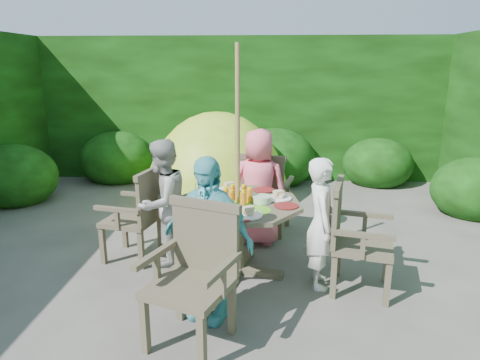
# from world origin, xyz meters

# --- Properties ---
(ground) EXTENTS (60.00, 60.00, 0.00)m
(ground) POSITION_xyz_m (0.00, 0.00, 0.00)
(ground) COLOR #4D4944
(ground) RESTS_ON ground
(hedge_enclosure) EXTENTS (9.00, 9.00, 2.50)m
(hedge_enclosure) POSITION_xyz_m (0.00, 1.33, 1.25)
(hedge_enclosure) COLOR black
(hedge_enclosure) RESTS_ON ground
(patio_table) EXTENTS (1.54, 1.54, 0.89)m
(patio_table) POSITION_xyz_m (0.18, -0.12, 0.62)
(patio_table) COLOR #403929
(patio_table) RESTS_ON ground
(parasol_pole) EXTENTS (0.05, 0.05, 2.20)m
(parasol_pole) POSITION_xyz_m (0.18, -0.12, 1.10)
(parasol_pole) COLOR olive
(parasol_pole) RESTS_ON ground
(garden_chair_right) EXTENTS (0.64, 0.69, 0.97)m
(garden_chair_right) POSITION_xyz_m (1.24, -0.38, 0.52)
(garden_chair_right) COLOR #403929
(garden_chair_right) RESTS_ON ground
(garden_chair_left) EXTENTS (0.61, 0.66, 0.95)m
(garden_chair_left) POSITION_xyz_m (-0.89, 0.14, 0.51)
(garden_chair_left) COLOR #403929
(garden_chair_left) RESTS_ON ground
(garden_chair_back) EXTENTS (0.69, 0.64, 0.97)m
(garden_chair_back) POSITION_xyz_m (0.44, 0.94, 0.52)
(garden_chair_back) COLOR #403929
(garden_chair_back) RESTS_ON ground
(garden_chair_front) EXTENTS (0.75, 0.71, 1.00)m
(garden_chair_front) POSITION_xyz_m (-0.07, -1.18, 0.53)
(garden_chair_front) COLOR #403929
(garden_chair_front) RESTS_ON ground
(child_right) EXTENTS (0.30, 0.45, 1.22)m
(child_right) POSITION_xyz_m (0.95, -0.31, 0.61)
(child_right) COLOR white
(child_right) RESTS_ON ground
(child_left) EXTENTS (0.72, 0.79, 1.30)m
(child_left) POSITION_xyz_m (-0.60, 0.07, 0.65)
(child_left) COLOR #A1A29C
(child_left) RESTS_ON ground
(child_back) EXTENTS (0.73, 0.56, 1.34)m
(child_back) POSITION_xyz_m (0.37, 0.66, 0.67)
(child_back) COLOR #FE6980
(child_back) RESTS_ON ground
(child_front) EXTENTS (0.86, 0.61, 1.35)m
(child_front) POSITION_xyz_m (-0.02, -0.90, 0.68)
(child_front) COLOR #54BBC5
(child_front) RESTS_ON ground
(dome_tent) EXTENTS (2.62, 2.62, 2.68)m
(dome_tent) POSITION_xyz_m (-0.29, 2.38, 0.00)
(dome_tent) COLOR #9BC025
(dome_tent) RESTS_ON ground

